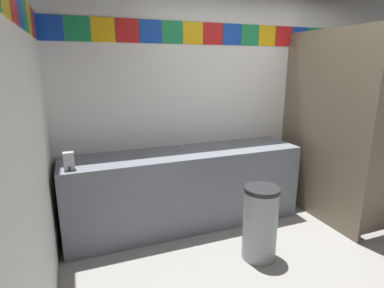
% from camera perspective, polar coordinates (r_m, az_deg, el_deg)
% --- Properties ---
extents(ground_plane, '(9.78, 9.78, 0.00)m').
position_cam_1_polar(ground_plane, '(3.14, 24.79, -20.79)').
color(ground_plane, gray).
extents(wall_back, '(4.45, 0.09, 2.69)m').
position_cam_1_polar(wall_back, '(3.88, 9.75, 8.52)').
color(wall_back, white).
rests_on(wall_back, ground_plane).
extents(wall_side, '(0.09, 3.15, 2.69)m').
position_cam_1_polar(wall_side, '(1.77, -29.87, -0.24)').
color(wall_side, white).
rests_on(wall_side, ground_plane).
extents(vanity_counter, '(2.54, 0.59, 0.84)m').
position_cam_1_polar(vanity_counter, '(3.43, -1.20, -8.09)').
color(vanity_counter, slate).
rests_on(vanity_counter, ground_plane).
extents(faucet_center, '(0.04, 0.10, 0.14)m').
position_cam_1_polar(faucet_center, '(3.36, -1.76, -0.17)').
color(faucet_center, silver).
rests_on(faucet_center, vanity_counter).
extents(soap_dispenser, '(0.09, 0.09, 0.16)m').
position_cam_1_polar(soap_dispenser, '(2.93, -21.71, -2.95)').
color(soap_dispenser, '#B7BABF').
rests_on(soap_dispenser, vanity_counter).
extents(stall_divider, '(0.92, 1.30, 2.10)m').
position_cam_1_polar(stall_divider, '(3.68, 27.28, 2.03)').
color(stall_divider, '#726651').
rests_on(stall_divider, ground_plane).
extents(toilet, '(0.39, 0.49, 0.74)m').
position_cam_1_polar(toilet, '(4.44, 25.01, -5.82)').
color(toilet, white).
rests_on(toilet, ground_plane).
extents(trash_bin, '(0.32, 0.32, 0.69)m').
position_cam_1_polar(trash_bin, '(2.96, 12.42, -14.00)').
color(trash_bin, '#999EA3').
rests_on(trash_bin, ground_plane).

